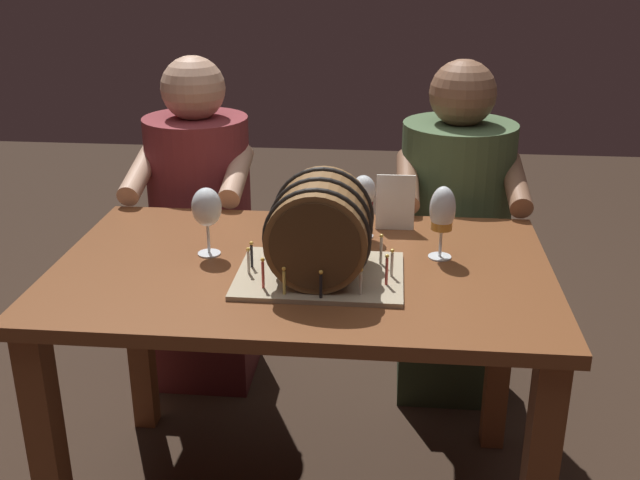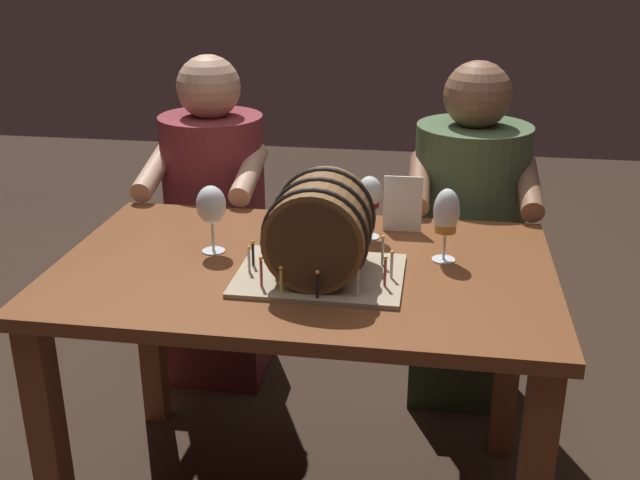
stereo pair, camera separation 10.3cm
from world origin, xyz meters
The scene contains 8 objects.
dining_table centered at (0.00, 0.00, 0.63)m, with size 1.28×0.81×0.76m.
barrel_cake centered at (0.05, -0.07, 0.88)m, with size 0.41×0.31×0.26m.
wine_glass_amber centered at (0.36, 0.08, 0.88)m, with size 0.07×0.07×0.20m.
wine_glass_red centered at (0.15, 0.22, 0.88)m, with size 0.07×0.07×0.18m.
wine_glass_empty centered at (-0.25, 0.05, 0.89)m, with size 0.08×0.08×0.18m.
menu_card centered at (0.24, 0.29, 0.84)m, with size 0.11×0.01×0.16m, color silver.
person_seated_left centered at (-0.44, 0.68, 0.56)m, with size 0.39×0.47×1.19m.
person_seated_right centered at (0.44, 0.68, 0.57)m, with size 0.41×0.48×1.19m.
Camera 2 is at (0.32, -1.78, 1.54)m, focal length 42.98 mm.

